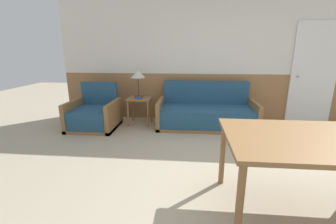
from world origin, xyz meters
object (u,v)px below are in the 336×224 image
side_table (140,103)px  dining_table (320,145)px  table_lamp (138,75)px  armchair (94,115)px  couch (206,114)px

side_table → dining_table: bearing=-49.7°
side_table → table_lamp: bearing=112.1°
armchair → table_lamp: (0.82, 0.41, 0.77)m
armchair → dining_table: bearing=-39.9°
armchair → table_lamp: size_ratio=1.60×
dining_table → armchair: bearing=143.7°
table_lamp → dining_table: table_lamp is taller
side_table → dining_table: 3.35m
couch → dining_table: (0.79, -2.49, 0.44)m
armchair → table_lamp: table_lamp is taller
couch → side_table: size_ratio=3.44×
side_table → dining_table: size_ratio=0.35×
couch → armchair: size_ratio=2.14×
armchair → dining_table: 3.77m
armchair → couch: bearing=3.4°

